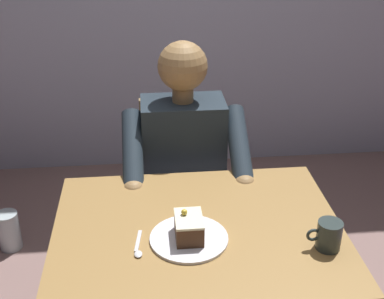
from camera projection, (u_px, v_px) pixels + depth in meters
The scene contains 7 objects.
dining_table at pixel (198, 250), 1.79m from camera, with size 0.98×0.77×0.75m.
chair at pixel (182, 185), 2.48m from camera, with size 0.42×0.42×0.90m.
seated_person at pixel (185, 177), 2.26m from camera, with size 0.53×0.58×1.23m.
dessert_plate at pixel (189, 238), 1.69m from camera, with size 0.26×0.26×0.01m, color white.
cake_slice at pixel (189, 227), 1.67m from camera, with size 0.09×0.12×0.10m.
coffee_cup at pixel (329, 235), 1.63m from camera, with size 0.11×0.08×0.10m.
dessert_spoon at pixel (138, 248), 1.64m from camera, with size 0.03×0.14×0.01m.
Camera 1 is at (0.16, 1.42, 1.78)m, focal length 48.08 mm.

